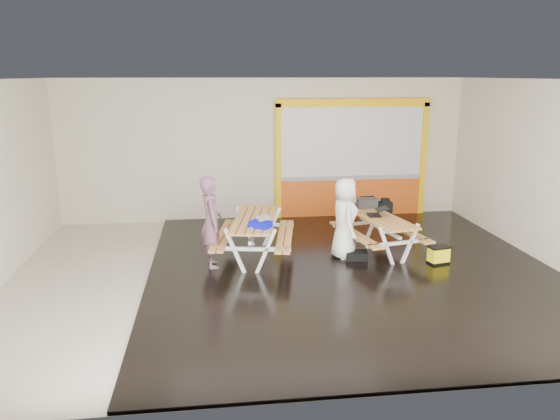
{
  "coord_description": "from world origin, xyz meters",
  "views": [
    {
      "loc": [
        -1.28,
        -9.32,
        3.59
      ],
      "look_at": [
        0.0,
        0.9,
        1.0
      ],
      "focal_mm": 34.8,
      "sensor_mm": 36.0,
      "label": 1
    }
  ],
  "objects": [
    {
      "name": "person_left",
      "position": [
        -1.34,
        0.52,
        0.9
      ],
      "size": [
        0.49,
        0.68,
        1.75
      ],
      "primitive_type": "imported",
      "rotation": [
        0.0,
        0.0,
        1.68
      ],
      "color": "#734B5D",
      "rests_on": "deck"
    },
    {
      "name": "laptop_left",
      "position": [
        -0.49,
        0.36,
        0.91
      ],
      "size": [
        0.44,
        0.41,
        0.17
      ],
      "color": "silver",
      "rests_on": "picnic_table_left"
    },
    {
      "name": "person_right",
      "position": [
        1.26,
        0.73,
        0.83
      ],
      "size": [
        0.52,
        0.79,
        1.62
      ],
      "primitive_type": "imported",
      "rotation": [
        0.0,
        0.0,
        1.58
      ],
      "color": "white",
      "rests_on": "deck"
    },
    {
      "name": "picnic_table_right",
      "position": [
        2.03,
        0.91,
        0.61
      ],
      "size": [
        1.71,
        2.2,
        0.79
      ],
      "color": "#D69448",
      "rests_on": "deck"
    },
    {
      "name": "dark_case",
      "position": [
        1.47,
        0.53,
        0.13
      ],
      "size": [
        0.47,
        0.39,
        0.16
      ],
      "primitive_type": "cube",
      "rotation": [
        0.0,
        0.0,
        -0.18
      ],
      "color": "black",
      "rests_on": "deck"
    },
    {
      "name": "fluke_bag",
      "position": [
        2.97,
        0.11,
        0.21
      ],
      "size": [
        0.43,
        0.33,
        0.33
      ],
      "color": "black",
      "rests_on": "deck"
    },
    {
      "name": "room",
      "position": [
        0.0,
        0.0,
        1.75
      ],
      "size": [
        10.02,
        8.02,
        3.52
      ],
      "color": "beige",
      "rests_on": "ground"
    },
    {
      "name": "picnic_table_left",
      "position": [
        -0.51,
        0.86,
        0.66
      ],
      "size": [
        1.82,
        2.38,
        0.86
      ],
      "color": "#D69448",
      "rests_on": "deck"
    },
    {
      "name": "laptop_right",
      "position": [
        2.0,
        1.02,
        0.85
      ],
      "size": [
        0.43,
        0.39,
        0.17
      ],
      "color": "black",
      "rests_on": "picnic_table_right"
    },
    {
      "name": "toolbox",
      "position": [
        1.98,
        1.71,
        0.89
      ],
      "size": [
        0.46,
        0.26,
        0.26
      ],
      "color": "black",
      "rests_on": "picnic_table_right"
    },
    {
      "name": "blue_pouch",
      "position": [
        -0.45,
        0.22,
        0.91
      ],
      "size": [
        0.46,
        0.43,
        0.11
      ],
      "primitive_type": "cube",
      "rotation": [
        0.0,
        0.0,
        -0.6
      ],
      "color": "#0609E4",
      "rests_on": "picnic_table_left"
    },
    {
      "name": "backpack",
      "position": [
        2.4,
        1.73,
        0.72
      ],
      "size": [
        0.31,
        0.21,
        0.51
      ],
      "color": "black",
      "rests_on": "picnic_table_right"
    },
    {
      "name": "kiosk",
      "position": [
        2.2,
        3.93,
        1.44
      ],
      "size": [
        3.88,
        0.16,
        3.0
      ],
      "color": "#D15013",
      "rests_on": "room"
    },
    {
      "name": "deck",
      "position": [
        1.25,
        0.0,
        0.03
      ],
      "size": [
        7.5,
        7.98,
        0.05
      ],
      "primitive_type": "cube",
      "color": "black",
      "rests_on": "room"
    }
  ]
}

